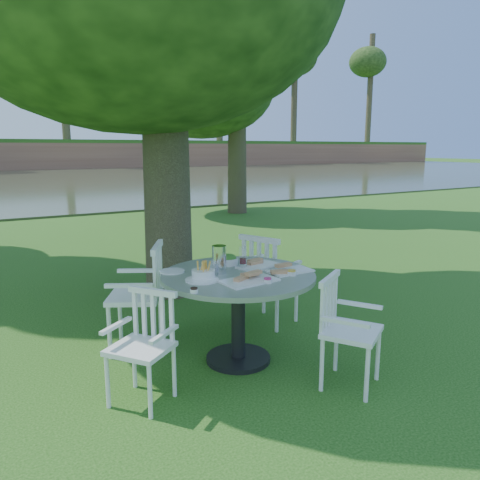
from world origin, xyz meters
The scene contains 8 objects.
ground centered at (0.00, 0.00, 0.00)m, with size 140.00×140.00×0.00m, color #16430E.
table centered at (-0.59, -0.78, 0.62)m, with size 1.31×1.31×0.79m.
chair_ne centered at (0.07, -0.19, 0.56)m, with size 0.60×0.62×0.96m.
chair_nw centered at (-1.19, -0.12, 0.58)m, with size 0.64×0.66×0.98m.
chair_sw centered at (-1.48, -0.96, 0.48)m, with size 0.55×0.56×0.81m.
chair_se centered at (-0.11, -1.52, 0.51)m, with size 0.58×0.57×0.86m.
tableware centered at (-0.64, -0.73, 0.83)m, with size 1.18×0.85×0.24m.
river centered at (0.00, 23.00, 0.00)m, with size 100.00×28.00×0.12m, color #313A22.
Camera 1 is at (-2.53, -4.07, 1.83)m, focal length 35.00 mm.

